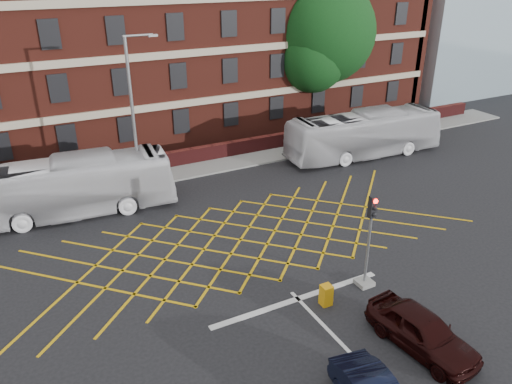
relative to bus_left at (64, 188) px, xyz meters
name	(u,v)px	position (x,y,z in m)	size (l,w,h in m)	color
ground	(259,259)	(7.28, -8.95, -1.64)	(120.00, 120.00, 0.00)	black
victorian_building	(128,33)	(7.53, 13.05, 6.19)	(51.00, 12.17, 20.40)	#5F2218
boundary_wall	(170,160)	(7.28, 4.05, -1.09)	(56.00, 0.50, 1.10)	#491313
far_pavement	(175,172)	(7.28, 3.05, -1.58)	(60.00, 3.00, 0.12)	slate
glass_block	(450,42)	(41.28, 12.05, 3.36)	(14.00, 10.00, 10.00)	#99B2BF
box_junction_hatching	(241,240)	(7.28, -6.95, -1.64)	(11.50, 0.12, 0.02)	#CC990C
stop_line	(298,299)	(7.28, -12.45, -1.63)	(8.00, 0.30, 0.02)	silver
bus_left	(64,188)	(0.00, 0.00, 0.00)	(2.76, 11.80, 3.29)	silver
bus_right	(364,134)	(20.37, -0.23, -0.02)	(2.73, 11.67, 3.25)	silver
car_maroon	(422,331)	(9.72, -16.94, -0.90)	(1.76, 4.37, 1.49)	black
deciduous_tree	(323,39)	(22.06, 7.88, 5.41)	(8.39, 8.35, 11.81)	black
traffic_light_near	(368,250)	(10.41, -12.91, 0.12)	(0.70, 0.70, 4.27)	slate
street_lamp	(137,147)	(4.24, 0.06, 1.62)	(2.25, 1.00, 9.39)	slate
utility_cabinet	(326,295)	(8.11, -13.27, -1.19)	(0.44, 0.42, 0.92)	#CA890B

